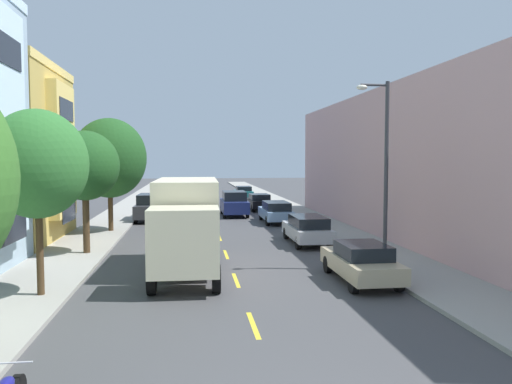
# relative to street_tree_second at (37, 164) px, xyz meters

# --- Properties ---
(ground_plane) EXTENTS (160.00, 160.00, 0.00)m
(ground_plane) POSITION_rel_street_tree_second_xyz_m (6.40, 19.59, -4.29)
(ground_plane) COLOR #424244
(sidewalk_left) EXTENTS (3.20, 120.00, 0.14)m
(sidewalk_left) POSITION_rel_street_tree_second_xyz_m (-0.70, 17.59, -4.22)
(sidewalk_left) COLOR #99968E
(sidewalk_left) RESTS_ON ground_plane
(sidewalk_right) EXTENTS (3.20, 120.00, 0.14)m
(sidewalk_right) POSITION_rel_street_tree_second_xyz_m (13.50, 17.59, -4.22)
(sidewalk_right) COLOR #99968E
(sidewalk_right) RESTS_ON ground_plane
(lane_centerline_dashes) EXTENTS (0.14, 47.20, 0.01)m
(lane_centerline_dashes) POSITION_rel_street_tree_second_xyz_m (6.40, 14.09, -4.29)
(lane_centerline_dashes) COLOR yellow
(lane_centerline_dashes) RESTS_ON ground_plane
(apartment_block_opposite) EXTENTS (10.00, 36.00, 8.41)m
(apartment_block_opposite) POSITION_rel_street_tree_second_xyz_m (20.10, 9.59, -0.09)
(apartment_block_opposite) COLOR #CC9E9E
(apartment_block_opposite) RESTS_ON ground_plane
(street_tree_second) EXTENTS (3.11, 3.11, 5.89)m
(street_tree_second) POSITION_rel_street_tree_second_xyz_m (0.00, 0.00, 0.00)
(street_tree_second) COLOR #47331E
(street_tree_second) RESTS_ON sidewalk_left
(street_tree_third) EXTENTS (3.10, 3.10, 5.62)m
(street_tree_third) POSITION_rel_street_tree_second_xyz_m (-0.00, 7.19, -0.15)
(street_tree_third) COLOR #47331E
(street_tree_third) RESTS_ON sidewalk_left
(street_tree_farthest) EXTENTS (4.36, 4.36, 6.76)m
(street_tree_farthest) POSITION_rel_street_tree_second_xyz_m (-0.00, 14.38, 0.22)
(street_tree_farthest) COLOR #47331E
(street_tree_farthest) RESTS_ON sidewalk_left
(street_lamp) EXTENTS (1.35, 0.28, 7.37)m
(street_lamp) POSITION_rel_street_tree_second_xyz_m (12.36, 2.54, 0.08)
(street_lamp) COLOR #38383D
(street_lamp) RESTS_ON sidewalk_right
(delivery_box_truck) EXTENTS (2.57, 7.64, 3.63)m
(delivery_box_truck) POSITION_rel_street_tree_second_xyz_m (4.61, 3.16, -2.28)
(delivery_box_truck) COLOR beige
(delivery_box_truck) RESTS_ON ground_plane
(parked_wagon_sky) EXTENTS (1.84, 4.71, 1.50)m
(parked_wagon_sky) POSITION_rel_street_tree_second_xyz_m (10.69, 17.69, -3.49)
(parked_wagon_sky) COLOR #7A9EC6
(parked_wagon_sky) RESTS_ON ground_plane
(parked_sedan_teal) EXTENTS (1.81, 4.50, 1.43)m
(parked_sedan_teal) POSITION_rel_street_tree_second_xyz_m (10.71, 38.75, -3.55)
(parked_sedan_teal) COLOR #195B60
(parked_sedan_teal) RESTS_ON ground_plane
(parked_wagon_silver) EXTENTS (1.85, 4.71, 1.50)m
(parked_wagon_silver) POSITION_rel_street_tree_second_xyz_m (10.84, 8.94, -3.49)
(parked_wagon_silver) COLOR #B2B5BA
(parked_wagon_silver) RESTS_ON ground_plane
(parked_sedan_champagne) EXTENTS (1.81, 4.50, 1.43)m
(parked_sedan_champagne) POSITION_rel_street_tree_second_xyz_m (10.89, 0.78, -3.55)
(parked_sedan_champagne) COLOR tan
(parked_sedan_champagne) RESTS_ON ground_plane
(parked_hatchback_red) EXTENTS (1.76, 4.01, 1.50)m
(parked_hatchback_red) POSITION_rel_street_tree_second_xyz_m (1.95, 36.35, -3.54)
(parked_hatchback_red) COLOR #AD1E1E
(parked_hatchback_red) RESTS_ON ground_plane
(parked_sedan_black) EXTENTS (1.92, 4.55, 1.43)m
(parked_sedan_black) POSITION_rel_street_tree_second_xyz_m (10.73, 26.37, -3.55)
(parked_sedan_black) COLOR black
(parked_sedan_black) RESTS_ON ground_plane
(parked_suv_charcoal) EXTENTS (2.08, 4.85, 1.93)m
(parked_suv_charcoal) POSITION_rel_street_tree_second_xyz_m (1.94, 20.15, -3.31)
(parked_suv_charcoal) COLOR #333338
(parked_suv_charcoal) RESTS_ON ground_plane
(moving_navy_sedan) EXTENTS (1.95, 4.80, 1.93)m
(moving_navy_sedan) POSITION_rel_street_tree_second_xyz_m (8.20, 22.41, -3.31)
(moving_navy_sedan) COLOR navy
(moving_navy_sedan) RESTS_ON ground_plane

